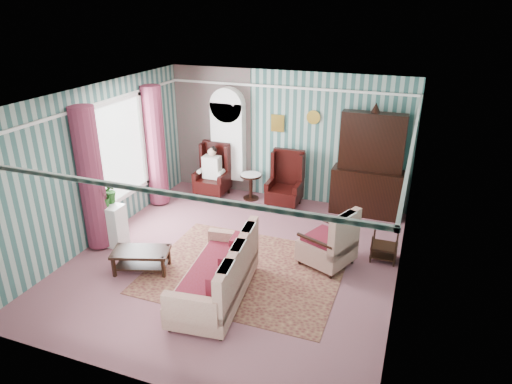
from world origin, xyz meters
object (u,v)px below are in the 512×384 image
(plant_stand, at_px, (110,225))
(coffee_table, at_px, (142,260))
(sofa, at_px, (214,267))
(dresser_hutch, at_px, (370,162))
(round_side_table, at_px, (251,187))
(wingback_left, at_px, (212,171))
(bookcase, at_px, (228,147))
(floral_armchair, at_px, (327,238))
(nest_table, at_px, (384,246))
(seated_woman, at_px, (212,172))
(wingback_right, at_px, (285,181))

(plant_stand, bearing_deg, coffee_table, -29.33)
(plant_stand, xyz_separation_m, sofa, (2.56, -0.87, 0.16))
(dresser_hutch, relative_size, round_side_table, 3.93)
(wingback_left, xyz_separation_m, round_side_table, (0.90, 0.15, -0.33))
(bookcase, xyz_separation_m, floral_armchair, (2.89, -2.42, -0.62))
(nest_table, relative_size, sofa, 0.27)
(sofa, bearing_deg, nest_table, -54.56)
(bookcase, distance_m, round_side_table, 1.07)
(coffee_table, bearing_deg, floral_armchair, 24.35)
(wingback_left, distance_m, nest_table, 4.37)
(wingback_left, xyz_separation_m, seated_woman, (0.00, 0.00, -0.04))
(sofa, relative_size, floral_armchair, 2.01)
(nest_table, bearing_deg, dresser_hutch, 107.39)
(wingback_right, height_order, coffee_table, wingback_right)
(bookcase, height_order, round_side_table, bookcase)
(seated_woman, bearing_deg, plant_stand, -106.22)
(wingback_right, distance_m, nest_table, 2.81)
(plant_stand, height_order, floral_armchair, floral_armchair)
(sofa, xyz_separation_m, floral_armchair, (1.39, 1.58, -0.07))
(wingback_right, relative_size, coffee_table, 1.32)
(round_side_table, distance_m, plant_stand, 3.36)
(plant_stand, bearing_deg, wingback_left, 73.78)
(sofa, bearing_deg, dresser_hutch, -30.50)
(wingback_left, bearing_deg, coffee_table, -85.67)
(bookcase, xyz_separation_m, dresser_hutch, (3.25, -0.12, 0.06))
(round_side_table, distance_m, floral_armchair, 3.14)
(bookcase, relative_size, plant_stand, 2.80)
(round_side_table, xyz_separation_m, nest_table, (3.17, -1.70, -0.03))
(dresser_hutch, height_order, wingback_right, dresser_hutch)
(wingback_left, height_order, seated_woman, wingback_left)
(wingback_right, bearing_deg, floral_armchair, -55.61)
(coffee_table, bearing_deg, dresser_hutch, 48.05)
(wingback_right, bearing_deg, nest_table, -33.75)
(seated_woman, bearing_deg, bookcase, 57.34)
(bookcase, bearing_deg, coffee_table, -89.95)
(nest_table, xyz_separation_m, floral_armchair, (-0.93, -0.48, 0.23))
(floral_armchair, bearing_deg, dresser_hutch, 13.72)
(bookcase, relative_size, round_side_table, 3.73)
(nest_table, distance_m, plant_stand, 5.02)
(floral_armchair, bearing_deg, plant_stand, 122.83)
(round_side_table, height_order, sofa, sofa)
(round_side_table, height_order, plant_stand, plant_stand)
(nest_table, bearing_deg, floral_armchair, -152.42)
(sofa, bearing_deg, wingback_left, 19.55)
(seated_woman, height_order, nest_table, seated_woman)
(nest_table, bearing_deg, round_side_table, 151.80)
(wingback_right, bearing_deg, seated_woman, 180.00)
(floral_armchair, bearing_deg, coffee_table, 136.89)
(dresser_hutch, height_order, wingback_left, dresser_hutch)
(dresser_hutch, distance_m, sofa, 4.30)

